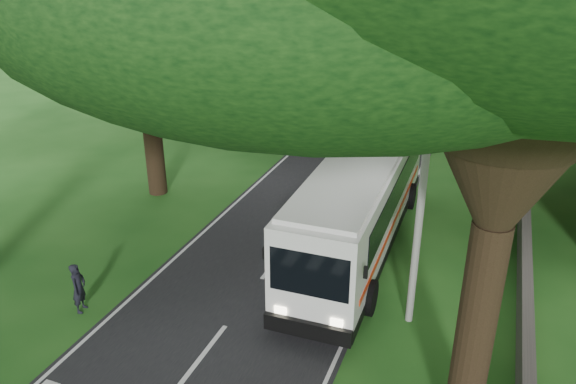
{
  "coord_description": "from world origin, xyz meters",
  "views": [
    {
      "loc": [
        7.19,
        -9.66,
        11.38
      ],
      "look_at": [
        -0.18,
        9.69,
        2.2
      ],
      "focal_mm": 35.0,
      "sensor_mm": 36.0,
      "label": 1
    }
  ],
  "objects_px": {
    "coach_bus": "(362,197)",
    "distant_car_c": "(470,40)",
    "pole_mid": "(471,74)",
    "pedestrian": "(79,288)",
    "distant_car_a": "(378,75)",
    "pole_near": "(421,206)",
    "distant_car_b": "(417,45)",
    "pole_far": "(488,30)"
  },
  "relations": [
    {
      "from": "pole_far",
      "to": "pedestrian",
      "type": "height_order",
      "value": "pole_far"
    },
    {
      "from": "distant_car_b",
      "to": "pedestrian",
      "type": "height_order",
      "value": "pedestrian"
    },
    {
      "from": "distant_car_b",
      "to": "pedestrian",
      "type": "relative_size",
      "value": 2.17
    },
    {
      "from": "pole_far",
      "to": "distant_car_b",
      "type": "bearing_deg",
      "value": 124.15
    },
    {
      "from": "pole_mid",
      "to": "coach_bus",
      "type": "xyz_separation_m",
      "value": [
        -2.8,
        -15.58,
        -2.04
      ]
    },
    {
      "from": "pole_mid",
      "to": "distant_car_b",
      "type": "bearing_deg",
      "value": 104.02
    },
    {
      "from": "coach_bus",
      "to": "distant_car_b",
      "type": "relative_size",
      "value": 3.48
    },
    {
      "from": "coach_bus",
      "to": "distant_car_b",
      "type": "height_order",
      "value": "coach_bus"
    },
    {
      "from": "pole_mid",
      "to": "distant_car_a",
      "type": "height_order",
      "value": "pole_mid"
    },
    {
      "from": "pole_far",
      "to": "distant_car_b",
      "type": "height_order",
      "value": "pole_far"
    },
    {
      "from": "distant_car_b",
      "to": "pole_far",
      "type": "bearing_deg",
      "value": -38.53
    },
    {
      "from": "distant_car_a",
      "to": "distant_car_c",
      "type": "height_order",
      "value": "distant_car_a"
    },
    {
      "from": "pole_mid",
      "to": "pole_far",
      "type": "xyz_separation_m",
      "value": [
        0.0,
        20.0,
        0.0
      ]
    },
    {
      "from": "distant_car_a",
      "to": "distant_car_b",
      "type": "relative_size",
      "value": 1.06
    },
    {
      "from": "distant_car_c",
      "to": "pedestrian",
      "type": "xyz_separation_m",
      "value": [
        -7.94,
        -60.82,
        0.23
      ]
    },
    {
      "from": "pole_near",
      "to": "distant_car_a",
      "type": "xyz_separation_m",
      "value": [
        -8.5,
        33.55,
        -3.45
      ]
    },
    {
      "from": "distant_car_a",
      "to": "pedestrian",
      "type": "xyz_separation_m",
      "value": [
        -1.94,
        -36.95,
        0.16
      ]
    },
    {
      "from": "pole_mid",
      "to": "pedestrian",
      "type": "xyz_separation_m",
      "value": [
        -10.44,
        -23.4,
        -3.29
      ]
    },
    {
      "from": "distant_car_a",
      "to": "coach_bus",
      "type": "bearing_deg",
      "value": 87.14
    },
    {
      "from": "distant_car_c",
      "to": "pedestrian",
      "type": "height_order",
      "value": "pedestrian"
    },
    {
      "from": "coach_bus",
      "to": "distant_car_b",
      "type": "distance_m",
      "value": 47.52
    },
    {
      "from": "pole_near",
      "to": "pole_mid",
      "type": "relative_size",
      "value": 1.0
    },
    {
      "from": "distant_car_a",
      "to": "distant_car_c",
      "type": "bearing_deg",
      "value": -118.04
    },
    {
      "from": "distant_car_b",
      "to": "distant_car_c",
      "type": "relative_size",
      "value": 0.88
    },
    {
      "from": "pole_far",
      "to": "pole_near",
      "type": "bearing_deg",
      "value": -90.0
    },
    {
      "from": "distant_car_b",
      "to": "coach_bus",
      "type": "bearing_deg",
      "value": -66.52
    },
    {
      "from": "distant_car_a",
      "to": "distant_car_b",
      "type": "bearing_deg",
      "value": -105.83
    },
    {
      "from": "pole_near",
      "to": "distant_car_c",
      "type": "height_order",
      "value": "pole_near"
    },
    {
      "from": "pole_far",
      "to": "pedestrian",
      "type": "bearing_deg",
      "value": -103.53
    },
    {
      "from": "coach_bus",
      "to": "distant_car_c",
      "type": "xyz_separation_m",
      "value": [
        0.3,
        53.0,
        -1.47
      ]
    },
    {
      "from": "distant_car_a",
      "to": "distant_car_c",
      "type": "distance_m",
      "value": 24.61
    },
    {
      "from": "pole_near",
      "to": "distant_car_a",
      "type": "height_order",
      "value": "pole_near"
    },
    {
      "from": "pedestrian",
      "to": "coach_bus",
      "type": "bearing_deg",
      "value": -56.81
    },
    {
      "from": "distant_car_a",
      "to": "pole_far",
      "type": "bearing_deg",
      "value": -156.73
    },
    {
      "from": "distant_car_b",
      "to": "distant_car_c",
      "type": "bearing_deg",
      "value": 64.23
    },
    {
      "from": "coach_bus",
      "to": "pedestrian",
      "type": "distance_m",
      "value": 11.01
    },
    {
      "from": "pole_near",
      "to": "coach_bus",
      "type": "xyz_separation_m",
      "value": [
        -2.8,
        4.42,
        -2.04
      ]
    },
    {
      "from": "pole_far",
      "to": "distant_car_c",
      "type": "relative_size",
      "value": 1.82
    },
    {
      "from": "pole_near",
      "to": "pole_mid",
      "type": "distance_m",
      "value": 20.0
    },
    {
      "from": "pole_far",
      "to": "coach_bus",
      "type": "relative_size",
      "value": 0.59
    },
    {
      "from": "distant_car_b",
      "to": "distant_car_c",
      "type": "xyz_separation_m",
      "value": [
        5.4,
        5.77,
        -0.0
      ]
    },
    {
      "from": "pole_near",
      "to": "distant_car_b",
      "type": "height_order",
      "value": "pole_near"
    }
  ]
}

